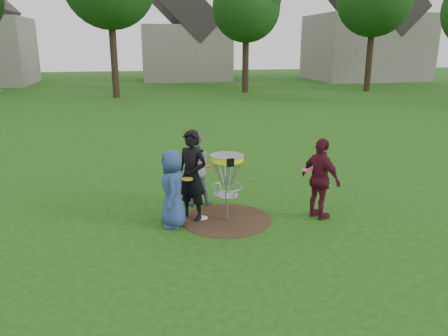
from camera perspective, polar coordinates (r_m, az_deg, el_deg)
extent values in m
plane|color=#19470F|center=(8.83, 0.38, -6.78)|extent=(100.00, 100.00, 0.00)
cylinder|color=#47331E|center=(8.83, 0.38, -6.76)|extent=(1.80, 1.80, 0.01)
imported|color=navy|center=(8.36, -6.71, -2.70)|extent=(0.53, 0.77, 1.51)
imported|color=black|center=(8.62, -4.24, -0.99)|extent=(0.79, 0.76, 1.81)
imported|color=gray|center=(9.45, -4.02, -0.05)|extent=(0.80, 0.63, 1.62)
imported|color=#551324|center=(8.87, 12.51, -1.42)|extent=(0.75, 1.04, 1.64)
cylinder|color=white|center=(8.91, -2.86, -6.53)|extent=(0.22, 0.22, 0.02)
cylinder|color=#9EA0A5|center=(8.59, 0.39, -2.53)|extent=(0.05, 0.05, 1.38)
cylinder|color=#FEFA0D|center=(8.42, 0.39, 1.28)|extent=(0.64, 0.64, 0.10)
cylinder|color=#9EA0A5|center=(8.40, 0.39, 1.65)|extent=(0.66, 0.66, 0.01)
cube|color=black|center=(8.11, 0.85, 0.71)|extent=(0.14, 0.02, 0.16)
torus|color=#9EA0A5|center=(8.58, 0.39, -2.47)|extent=(0.62, 0.62, 0.02)
torus|color=#9EA0A5|center=(8.64, 0.38, -3.47)|extent=(0.50, 0.50, 0.02)
cylinder|color=#9EA0A5|center=(8.64, 0.38, -3.54)|extent=(0.44, 0.44, 0.01)
cylinder|color=yellow|center=(8.35, -4.85, -1.43)|extent=(0.22, 0.22, 0.02)
cylinder|color=#ED5314|center=(8.51, -2.41, 0.27)|extent=(0.22, 0.22, 0.02)
cylinder|color=#DA399F|center=(9.18, -3.06, 0.67)|extent=(0.22, 0.22, 0.02)
cylinder|color=#DE3A88|center=(8.74, 10.82, -0.30)|extent=(0.22, 0.22, 0.02)
cylinder|color=#38281C|center=(29.53, -14.14, 13.39)|extent=(0.46, 0.46, 4.62)
cylinder|color=#38281C|center=(31.94, 2.81, 13.25)|extent=(0.46, 0.46, 3.78)
sphere|color=#164211|center=(31.99, 2.91, 20.19)|extent=(4.68, 4.68, 4.68)
cylinder|color=#38281C|center=(34.30, 18.40, 13.02)|extent=(0.46, 0.46, 4.20)
cube|color=gray|center=(43.24, -5.11, 14.73)|extent=(8.00, 7.00, 5.00)
cube|color=#2D2826|center=(43.33, -5.24, 19.95)|extent=(6.11, 7.14, 6.11)
cube|color=gray|center=(45.45, 17.94, 14.74)|extent=(10.00, 8.00, 6.00)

